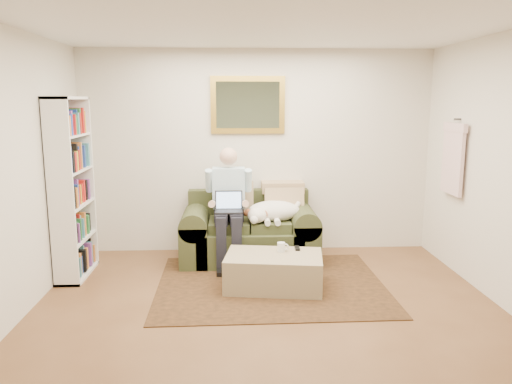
{
  "coord_description": "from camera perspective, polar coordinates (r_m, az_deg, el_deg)",
  "views": [
    {
      "loc": [
        -0.33,
        -3.93,
        1.97
      ],
      "look_at": [
        -0.06,
        1.55,
        0.95
      ],
      "focal_mm": 35.0,
      "sensor_mm": 36.0,
      "label": 1
    }
  ],
  "objects": [
    {
      "name": "coffee_mug",
      "position": [
        5.37,
        2.89,
        -6.31
      ],
      "size": [
        0.08,
        0.08,
        0.1
      ],
      "primitive_type": "cylinder",
      "color": "white",
      "rests_on": "ottoman"
    },
    {
      "name": "room_shell",
      "position": [
        4.34,
        1.54,
        1.68
      ],
      "size": [
        4.51,
        5.0,
        2.61
      ],
      "color": "brown",
      "rests_on": "ground"
    },
    {
      "name": "laptop",
      "position": [
        5.88,
        -3.13,
        -1.6
      ],
      "size": [
        0.32,
        0.26,
        0.23
      ],
      "color": "black",
      "rests_on": "seated_man"
    },
    {
      "name": "ottoman",
      "position": [
        5.33,
        2.05,
        -9.04
      ],
      "size": [
        1.08,
        0.77,
        0.36
      ],
      "primitive_type": "cube",
      "rotation": [
        0.0,
        0.0,
        -0.14
      ],
      "color": "tan",
      "rests_on": "room_shell"
    },
    {
      "name": "wall_mirror",
      "position": [
        6.4,
        -0.94,
        9.92
      ],
      "size": [
        0.94,
        0.04,
        0.72
      ],
      "color": "gold",
      "rests_on": "room_shell"
    },
    {
      "name": "sofa",
      "position": [
        6.21,
        -0.77,
        -5.19
      ],
      "size": [
        1.66,
        0.85,
        1.0
      ],
      "color": "#404323",
      "rests_on": "room_shell"
    },
    {
      "name": "rug",
      "position": [
        5.47,
        1.7,
        -10.49
      ],
      "size": [
        2.44,
        1.96,
        0.01
      ],
      "primitive_type": "cube",
      "rotation": [
        0.0,
        0.0,
        0.01
      ],
      "color": "black",
      "rests_on": "room_shell"
    },
    {
      "name": "sleeping_dog",
      "position": [
        6.06,
        2.08,
        -2.18
      ],
      "size": [
        0.69,
        0.43,
        0.25
      ],
      "primitive_type": null,
      "color": "white",
      "rests_on": "sofa"
    },
    {
      "name": "seated_man",
      "position": [
        5.95,
        -3.13,
        -1.79
      ],
      "size": [
        0.55,
        0.78,
        1.4
      ],
      "primitive_type": null,
      "color": "#8CC2D8",
      "rests_on": "sofa"
    },
    {
      "name": "bookshelf",
      "position": [
        5.88,
        -20.31,
        0.4
      ],
      "size": [
        0.28,
        0.8,
        2.0
      ],
      "primitive_type": null,
      "color": "white",
      "rests_on": "room_shell"
    },
    {
      "name": "tv_remote",
      "position": [
        5.48,
        4.73,
        -6.41
      ],
      "size": [
        0.06,
        0.15,
        0.02
      ],
      "primitive_type": "cube",
      "rotation": [
        0.0,
        0.0,
        -0.05
      ],
      "color": "black",
      "rests_on": "ottoman"
    },
    {
      "name": "hanging_shirt",
      "position": [
        6.1,
        21.61,
        3.98
      ],
      "size": [
        0.06,
        0.52,
        0.9
      ],
      "primitive_type": null,
      "color": "beige",
      "rests_on": "room_shell"
    }
  ]
}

